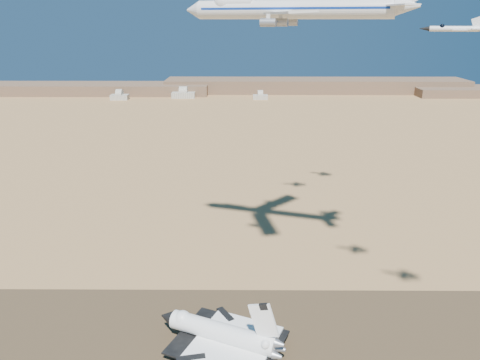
{
  "coord_description": "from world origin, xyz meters",
  "views": [
    {
      "loc": [
        18.02,
        -128.63,
        96.79
      ],
      "look_at": [
        17.09,
        8.0,
        49.92
      ],
      "focal_mm": 35.0,
      "sensor_mm": 36.0,
      "label": 1
    }
  ],
  "objects_px": {
    "chase_jet_d": "(363,14)",
    "shuttle": "(221,334)",
    "carrier_747": "(285,9)",
    "chase_jet_a": "(453,29)",
    "chase_jet_c": "(327,10)"
  },
  "relations": [
    {
      "from": "chase_jet_d",
      "to": "shuttle",
      "type": "bearing_deg",
      "value": -97.62
    },
    {
      "from": "carrier_747",
      "to": "chase_jet_d",
      "type": "bearing_deg",
      "value": 74.44
    },
    {
      "from": "carrier_747",
      "to": "chase_jet_a",
      "type": "distance_m",
      "value": 54.84
    },
    {
      "from": "carrier_747",
      "to": "chase_jet_a",
      "type": "height_order",
      "value": "carrier_747"
    },
    {
      "from": "shuttle",
      "to": "chase_jet_c",
      "type": "relative_size",
      "value": 2.81
    },
    {
      "from": "shuttle",
      "to": "carrier_747",
      "type": "distance_m",
      "value": 104.25
    },
    {
      "from": "shuttle",
      "to": "chase_jet_d",
      "type": "height_order",
      "value": "chase_jet_d"
    },
    {
      "from": "chase_jet_c",
      "to": "chase_jet_d",
      "type": "distance_m",
      "value": 29.73
    },
    {
      "from": "chase_jet_a",
      "to": "chase_jet_d",
      "type": "relative_size",
      "value": 0.95
    },
    {
      "from": "chase_jet_c",
      "to": "chase_jet_d",
      "type": "bearing_deg",
      "value": 54.63
    },
    {
      "from": "chase_jet_c",
      "to": "shuttle",
      "type": "bearing_deg",
      "value": -109.32
    },
    {
      "from": "chase_jet_d",
      "to": "carrier_747",
      "type": "bearing_deg",
      "value": -99.48
    },
    {
      "from": "carrier_747",
      "to": "chase_jet_c",
      "type": "bearing_deg",
      "value": 80.82
    },
    {
      "from": "shuttle",
      "to": "carrier_747",
      "type": "bearing_deg",
      "value": 86.54
    },
    {
      "from": "carrier_747",
      "to": "chase_jet_d",
      "type": "distance_m",
      "value": 76.63
    }
  ]
}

